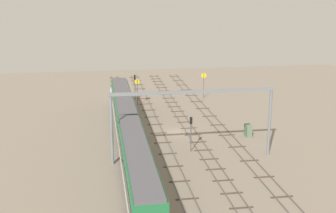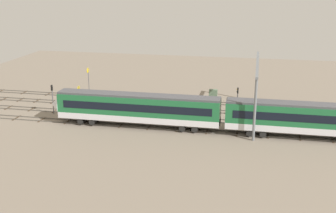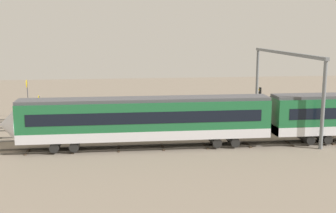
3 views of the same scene
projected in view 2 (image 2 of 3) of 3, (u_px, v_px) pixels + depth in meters
The scene contains 12 objects.
ground_plane at pixel (186, 114), 69.90m from camera, with size 105.94×105.94×0.00m, color gray.
track_near_foreground at pixel (192, 102), 76.66m from camera, with size 89.94×2.40×0.16m.
track_second_near at pixel (188, 110), 72.14m from camera, with size 89.94×2.40×0.16m.
track_middle at pixel (183, 119), 67.62m from camera, with size 89.94×2.40×0.16m.
track_with_train at pixel (178, 129), 63.10m from camera, with size 89.94×2.40×0.16m.
train at pixel (219, 114), 61.21m from camera, with size 50.40×3.24×4.80m.
overhead_gantry at pixel (257, 76), 66.18m from camera, with size 0.40×20.35×8.84m.
speed_sign_near_foreground at pixel (88, 77), 81.38m from camera, with size 0.14×0.99×4.97m.
speed_sign_mid_trackside at pixel (79, 96), 68.38m from camera, with size 0.14×0.91×4.90m.
signal_light_trackside_approach at pixel (237, 98), 68.12m from camera, with size 0.31×0.32×4.68m.
signal_light_trackside_departure at pixel (52, 95), 69.20m from camera, with size 0.31×0.32×4.82m.
relay_cabinet at pixel (213, 94), 78.52m from camera, with size 1.50×0.76×1.74m.
Camera 2 is at (-10.68, 65.77, 21.37)m, focal length 46.47 mm.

